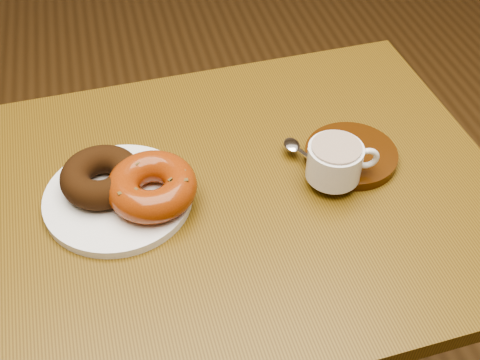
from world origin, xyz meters
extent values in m
plane|color=#54371A|center=(0.00, 0.00, 0.00)|extent=(6.00, 6.00, 0.00)
cube|color=brown|center=(-0.28, -0.23, 0.76)|extent=(0.85, 0.65, 0.03)
cylinder|color=#4E2816|center=(-0.66, 0.02, 0.37)|extent=(0.05, 0.05, 0.74)
cylinder|color=#4E2816|center=(0.08, 0.05, 0.37)|extent=(0.05, 0.05, 0.74)
cylinder|color=white|center=(-0.43, -0.21, 0.78)|extent=(0.27, 0.27, 0.01)
torus|color=black|center=(-0.45, -0.19, 0.81)|extent=(0.15, 0.15, 0.04)
torus|color=#8E380F|center=(-0.39, -0.23, 0.81)|extent=(0.15, 0.15, 0.05)
cube|color=#503C1A|center=(-0.35, -0.23, 0.83)|extent=(0.01, 0.01, 0.00)
cube|color=#503C1A|center=(-0.35, -0.22, 0.83)|extent=(0.01, 0.01, 0.00)
cube|color=#503C1A|center=(-0.36, -0.20, 0.83)|extent=(0.01, 0.01, 0.00)
cube|color=#503C1A|center=(-0.38, -0.19, 0.83)|extent=(0.01, 0.01, 0.00)
cube|color=#503C1A|center=(-0.39, -0.19, 0.83)|extent=(0.01, 0.01, 0.00)
cube|color=#503C1A|center=(-0.41, -0.20, 0.83)|extent=(0.01, 0.01, 0.00)
cube|color=#503C1A|center=(-0.42, -0.22, 0.83)|extent=(0.01, 0.01, 0.00)
cube|color=#503C1A|center=(-0.43, -0.23, 0.83)|extent=(0.01, 0.01, 0.00)
cube|color=#503C1A|center=(-0.42, -0.25, 0.83)|extent=(0.01, 0.01, 0.00)
cube|color=#503C1A|center=(-0.41, -0.26, 0.83)|extent=(0.01, 0.01, 0.00)
cube|color=#503C1A|center=(-0.39, -0.27, 0.83)|extent=(0.01, 0.01, 0.00)
cube|color=#503C1A|center=(-0.38, -0.27, 0.83)|extent=(0.01, 0.01, 0.00)
cube|color=#503C1A|center=(-0.36, -0.26, 0.83)|extent=(0.01, 0.01, 0.00)
cube|color=#503C1A|center=(-0.35, -0.25, 0.83)|extent=(0.01, 0.01, 0.00)
cylinder|color=#381B07|center=(-0.07, -0.21, 0.78)|extent=(0.16, 0.16, 0.02)
cylinder|color=white|center=(-0.12, -0.25, 0.81)|extent=(0.08, 0.08, 0.05)
cylinder|color=brown|center=(-0.12, -0.25, 0.84)|extent=(0.07, 0.07, 0.00)
torus|color=white|center=(-0.07, -0.26, 0.82)|extent=(0.04, 0.01, 0.04)
ellipsoid|color=silver|center=(-0.16, -0.18, 0.79)|extent=(0.02, 0.03, 0.01)
cube|color=silver|center=(-0.14, -0.22, 0.79)|extent=(0.05, 0.08, 0.00)
camera|label=1|loc=(-0.41, -0.83, 1.41)|focal=45.00mm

